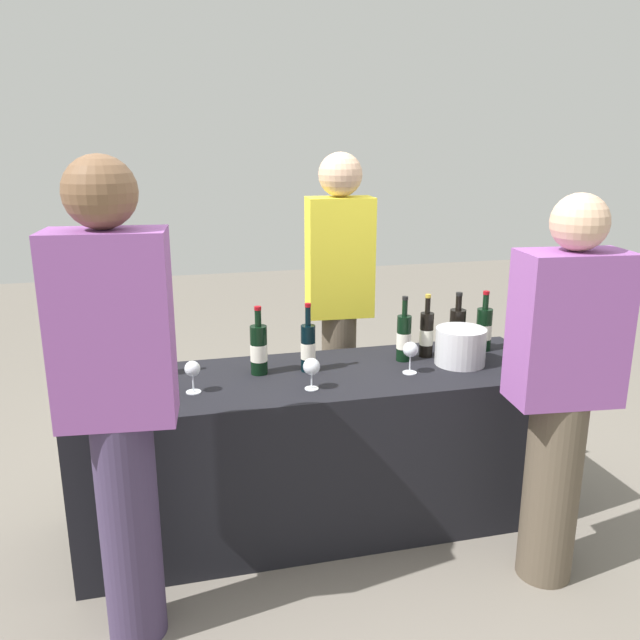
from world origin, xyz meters
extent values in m
plane|color=slate|center=(0.00, 0.00, 0.00)|extent=(12.00, 12.00, 0.00)
cube|color=black|center=(0.00, 0.00, 0.37)|extent=(2.13, 0.65, 0.73)
cylinder|color=black|center=(-0.73, 0.15, 0.84)|extent=(0.07, 0.07, 0.21)
cylinder|color=black|center=(-0.73, 0.15, 0.98)|extent=(0.03, 0.03, 0.08)
cylinder|color=black|center=(-0.73, 0.15, 1.03)|extent=(0.03, 0.03, 0.02)
cylinder|color=silver|center=(-0.73, 0.15, 0.83)|extent=(0.07, 0.07, 0.07)
cylinder|color=black|center=(-0.26, 0.07, 0.84)|extent=(0.08, 0.08, 0.22)
cylinder|color=black|center=(-0.26, 0.07, 0.99)|extent=(0.03, 0.03, 0.07)
cylinder|color=maroon|center=(-0.26, 0.07, 1.04)|extent=(0.03, 0.03, 0.02)
cylinder|color=silver|center=(-0.26, 0.07, 0.83)|extent=(0.08, 0.08, 0.08)
cylinder|color=black|center=(-0.04, 0.06, 0.84)|extent=(0.07, 0.07, 0.21)
cylinder|color=black|center=(-0.04, 0.06, 0.99)|extent=(0.02, 0.02, 0.09)
cylinder|color=maroon|center=(-0.04, 0.06, 1.04)|extent=(0.03, 0.03, 0.02)
cylinder|color=silver|center=(-0.04, 0.06, 0.83)|extent=(0.07, 0.07, 0.07)
cylinder|color=black|center=(0.43, 0.09, 0.84)|extent=(0.07, 0.07, 0.22)
cylinder|color=black|center=(0.43, 0.09, 0.99)|extent=(0.03, 0.03, 0.08)
cylinder|color=black|center=(0.43, 0.09, 1.04)|extent=(0.03, 0.03, 0.02)
cylinder|color=silver|center=(0.43, 0.09, 0.83)|extent=(0.07, 0.07, 0.08)
cylinder|color=black|center=(0.55, 0.12, 0.84)|extent=(0.06, 0.06, 0.21)
cylinder|color=black|center=(0.55, 0.12, 0.99)|extent=(0.02, 0.02, 0.08)
cylinder|color=gold|center=(0.55, 0.12, 1.03)|extent=(0.03, 0.03, 0.02)
cylinder|color=silver|center=(0.55, 0.12, 0.83)|extent=(0.07, 0.07, 0.08)
cylinder|color=black|center=(0.73, 0.16, 0.84)|extent=(0.08, 0.08, 0.21)
cylinder|color=black|center=(0.73, 0.16, 0.98)|extent=(0.03, 0.03, 0.07)
cylinder|color=black|center=(0.73, 0.16, 1.02)|extent=(0.03, 0.03, 0.02)
cylinder|color=silver|center=(0.73, 0.16, 0.83)|extent=(0.08, 0.08, 0.07)
cylinder|color=black|center=(0.87, 0.14, 0.84)|extent=(0.08, 0.08, 0.21)
cylinder|color=black|center=(0.87, 0.14, 0.98)|extent=(0.03, 0.03, 0.07)
cylinder|color=maroon|center=(0.87, 0.14, 1.02)|extent=(0.03, 0.03, 0.02)
cylinder|color=silver|center=(0.87, 0.14, 0.83)|extent=(0.08, 0.08, 0.07)
cylinder|color=silver|center=(-0.74, -0.11, 0.74)|extent=(0.06, 0.06, 0.00)
cylinder|color=silver|center=(-0.74, -0.11, 0.77)|extent=(0.01, 0.01, 0.07)
sphere|color=silver|center=(-0.74, -0.11, 0.84)|extent=(0.07, 0.07, 0.07)
sphere|color=#590C19|center=(-0.74, -0.11, 0.82)|extent=(0.04, 0.04, 0.04)
cylinder|color=silver|center=(-0.56, -0.09, 0.74)|extent=(0.06, 0.06, 0.00)
cylinder|color=silver|center=(-0.56, -0.09, 0.77)|extent=(0.01, 0.01, 0.07)
sphere|color=silver|center=(-0.56, -0.09, 0.84)|extent=(0.07, 0.07, 0.07)
cylinder|color=silver|center=(-0.08, -0.17, 0.74)|extent=(0.06, 0.06, 0.00)
cylinder|color=silver|center=(-0.08, -0.17, 0.77)|extent=(0.01, 0.01, 0.06)
sphere|color=silver|center=(-0.08, -0.17, 0.83)|extent=(0.07, 0.07, 0.07)
cylinder|color=silver|center=(0.39, -0.08, 0.74)|extent=(0.06, 0.06, 0.00)
cylinder|color=silver|center=(0.39, -0.08, 0.78)|extent=(0.01, 0.01, 0.08)
sphere|color=silver|center=(0.39, -0.08, 0.85)|extent=(0.07, 0.07, 0.07)
sphere|color=#590C19|center=(0.39, -0.08, 0.83)|extent=(0.04, 0.04, 0.04)
cylinder|color=silver|center=(0.64, -0.06, 0.74)|extent=(0.06, 0.06, 0.00)
cylinder|color=silver|center=(0.64, -0.06, 0.78)|extent=(0.01, 0.01, 0.08)
sphere|color=silver|center=(0.64, -0.06, 0.84)|extent=(0.06, 0.06, 0.06)
cylinder|color=silver|center=(0.66, -0.02, 0.82)|extent=(0.23, 0.23, 0.17)
cylinder|color=brown|center=(0.26, 0.60, 0.42)|extent=(0.19, 0.19, 0.83)
cube|color=yellow|center=(0.26, 0.60, 1.14)|extent=(0.35, 0.21, 0.62)
sphere|color=#D8AD8C|center=(0.26, 0.60, 1.57)|extent=(0.23, 0.23, 0.23)
cylinder|color=#3F3351|center=(-0.82, -0.55, 0.42)|extent=(0.21, 0.21, 0.84)
cube|color=#8C4C99|center=(-0.82, -0.55, 1.16)|extent=(0.40, 0.24, 0.63)
sphere|color=brown|center=(-0.82, -0.55, 1.59)|extent=(0.23, 0.23, 0.23)
cylinder|color=brown|center=(0.80, -0.61, 0.39)|extent=(0.22, 0.22, 0.77)
cube|color=#8C4C99|center=(0.80, -0.61, 1.06)|extent=(0.42, 0.26, 0.58)
sphere|color=#D8AD8C|center=(0.80, -0.61, 1.46)|extent=(0.21, 0.21, 0.21)
camera|label=1|loc=(-0.66, -2.64, 1.74)|focal=36.46mm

